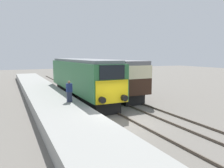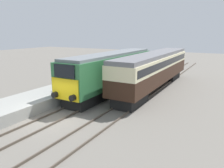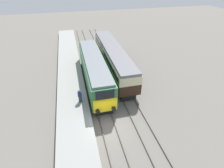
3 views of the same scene
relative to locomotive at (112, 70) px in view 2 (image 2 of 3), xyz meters
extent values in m
plane|color=slate|center=(0.00, -8.74, -2.22)|extent=(120.00, 120.00, 0.00)
cube|color=gray|center=(-3.30, -0.74, -1.79)|extent=(3.50, 50.00, 0.85)
cube|color=#4C4238|center=(-0.72, -3.74, -2.15)|extent=(0.07, 60.00, 0.14)
cube|color=#4C4238|center=(0.72, -3.74, -2.15)|extent=(0.07, 60.00, 0.14)
cube|color=#4C4238|center=(2.68, -3.74, -2.15)|extent=(0.07, 60.00, 0.14)
cube|color=#4C4238|center=(4.12, -3.74, -2.15)|extent=(0.07, 60.00, 0.14)
cube|color=black|center=(0.00, -4.54, -1.72)|extent=(2.03, 4.00, 1.00)
cube|color=black|center=(0.00, 4.62, -1.72)|extent=(2.03, 4.00, 1.00)
cube|color=#2D6B3D|center=(0.00, 0.04, 0.15)|extent=(2.70, 14.16, 2.73)
cube|color=yellow|center=(0.00, -7.08, -0.40)|extent=(2.48, 0.10, 1.64)
cube|color=black|center=(0.00, -7.08, 0.97)|extent=(1.89, 0.10, 0.98)
cube|color=slate|center=(0.00, 0.04, 1.63)|extent=(2.38, 13.59, 0.24)
cylinder|color=black|center=(-0.85, -7.29, -0.87)|extent=(0.44, 0.35, 0.44)
cylinder|color=black|center=(0.85, -7.29, -0.87)|extent=(0.44, 0.35, 0.44)
cube|color=black|center=(3.40, -2.95, -1.74)|extent=(1.89, 3.60, 0.95)
cube|color=black|center=(3.40, 9.40, -1.74)|extent=(1.89, 3.60, 0.95)
cube|color=#331E14|center=(3.40, 3.23, -0.55)|extent=(2.70, 16.75, 1.42)
cube|color=beige|center=(3.40, 3.23, 0.72)|extent=(2.71, 16.75, 1.12)
cube|color=black|center=(3.40, 3.23, 0.72)|extent=(2.75, 16.08, 0.62)
cube|color=slate|center=(3.40, 3.23, 1.46)|extent=(2.48, 16.75, 0.36)
cube|color=#2D334C|center=(-2.40, -4.61, -0.98)|extent=(0.36, 0.24, 0.76)
cube|color=navy|center=(-2.40, -4.61, -0.28)|extent=(0.44, 0.26, 0.64)
sphere|color=#9E704C|center=(-2.40, -4.61, 0.14)|extent=(0.21, 0.21, 0.21)
camera|label=1|loc=(-6.50, -20.57, 2.13)|focal=35.00mm
camera|label=2|loc=(10.63, -18.94, 3.68)|focal=35.00mm
camera|label=3|loc=(-2.62, -20.61, 11.32)|focal=28.00mm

